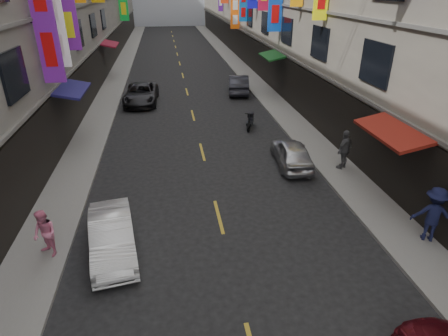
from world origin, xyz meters
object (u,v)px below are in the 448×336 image
object	(u,v)px
car_right_mid	(292,153)
car_left_mid	(112,236)
car_right_far	(238,84)
scooter_far_right	(250,121)
pedestrian_lfar	(45,234)
pedestrian_rnear	(433,214)
pedestrian_rfar	(345,150)
car_left_far	(141,94)

from	to	relation	value
car_right_mid	car_left_mid	bearing A→B (deg)	39.28
car_right_mid	car_right_far	world-z (taller)	car_right_far
scooter_far_right	pedestrian_lfar	size ratio (longest dim) A/B	1.11
pedestrian_rnear	pedestrian_rfar	size ratio (longest dim) A/B	1.04
scooter_far_right	car_right_far	xyz separation A→B (m)	(0.82, 7.98, 0.26)
scooter_far_right	pedestrian_lfar	bearing A→B (deg)	70.14
scooter_far_right	car_left_mid	distance (m)	12.59
scooter_far_right	car_right_far	size ratio (longest dim) A/B	0.41
pedestrian_rfar	car_left_far	bearing A→B (deg)	-87.32
car_left_mid	scooter_far_right	bearing A→B (deg)	48.61
car_left_mid	car_right_far	world-z (taller)	car_right_far
car_right_far	car_left_mid	bearing A→B (deg)	76.93
scooter_far_right	car_right_mid	bearing A→B (deg)	118.35
car_left_mid	car_right_far	bearing A→B (deg)	58.96
car_right_far	pedestrian_rnear	xyz separation A→B (m)	(2.60, -19.64, 0.37)
pedestrian_lfar	pedestrian_rnear	world-z (taller)	pedestrian_rnear
car_right_far	pedestrian_rfar	bearing A→B (deg)	107.75
car_left_far	car_right_mid	distance (m)	13.69
scooter_far_right	pedestrian_rfar	xyz separation A→B (m)	(2.96, -6.21, 0.59)
car_right_far	pedestrian_lfar	world-z (taller)	pedestrian_lfar
car_left_far	pedestrian_rnear	bearing A→B (deg)	-57.97
car_right_far	pedestrian_rfar	world-z (taller)	pedestrian_rfar
scooter_far_right	car_right_mid	world-z (taller)	car_right_mid
car_left_mid	pedestrian_rnear	size ratio (longest dim) A/B	1.95
car_left_mid	pedestrian_rnear	distance (m)	10.26
car_left_mid	pedestrian_rfar	distance (m)	10.69
pedestrian_lfar	pedestrian_rnear	size ratio (longest dim) A/B	0.82
scooter_far_right	pedestrian_lfar	world-z (taller)	pedestrian_lfar
car_right_mid	scooter_far_right	bearing A→B (deg)	-76.92
car_left_far	car_right_mid	bearing A→B (deg)	-54.46
scooter_far_right	pedestrian_rnear	world-z (taller)	pedestrian_rnear
car_left_mid	pedestrian_rnear	xyz separation A→B (m)	(10.19, -1.05, 0.46)
scooter_far_right	car_left_mid	world-z (taller)	car_left_mid
car_right_far	pedestrian_lfar	xyz separation A→B (m)	(-9.54, -18.57, 0.20)
car_left_far	car_right_mid	size ratio (longest dim) A/B	1.34
pedestrian_lfar	pedestrian_rfar	size ratio (longest dim) A/B	0.85
scooter_far_right	car_right_far	world-z (taller)	car_right_far
pedestrian_rfar	car_left_mid	bearing A→B (deg)	-10.55
car_left_far	car_right_mid	xyz separation A→B (m)	(7.40, -11.51, -0.06)
car_right_mid	pedestrian_rnear	distance (m)	6.89
pedestrian_lfar	pedestrian_rfar	world-z (taller)	pedestrian_rfar
pedestrian_lfar	pedestrian_rfar	bearing A→B (deg)	63.12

